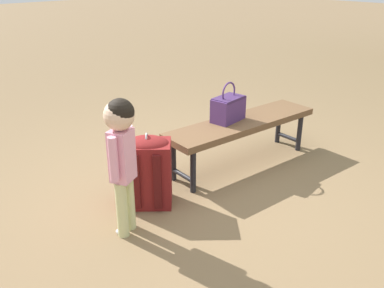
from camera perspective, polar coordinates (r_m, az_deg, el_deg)
ground_plane at (r=3.48m, az=0.18°, el=-7.38°), size 40.00×40.00×0.00m
park_bench at (r=3.92m, az=6.89°, el=2.47°), size 1.63×0.52×0.45m
handbag at (r=3.84m, az=4.98°, el=4.99°), size 0.34×0.22×0.37m
child_standing at (r=2.80m, az=-9.64°, el=-0.36°), size 0.25×0.20×1.01m
backpack_large at (r=3.29m, az=-6.05°, el=-3.45°), size 0.45×0.44×0.61m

